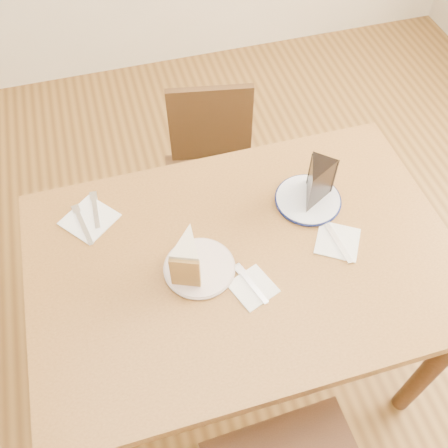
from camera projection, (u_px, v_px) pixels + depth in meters
The scene contains 14 objects.
ground at pixel (238, 357), 2.00m from camera, with size 4.00×4.00×0.00m, color #4C3114.
table at pixel (243, 274), 1.48m from camera, with size 1.20×0.80×0.75m.
chair_far at pixel (214, 177), 2.00m from camera, with size 0.44×0.44×0.77m.
plate_cream at pixel (199, 268), 1.37m from camera, with size 0.19×0.19×0.01m, color silver.
plate_navy at pixel (308, 200), 1.51m from camera, with size 0.19×0.19×0.01m, color white.
carrot_cake at pixel (189, 255), 1.32m from camera, with size 0.07×0.11×0.11m, color #F4E7CA, non-canonical shape.
chocolate_cake at pixel (315, 186), 1.45m from camera, with size 0.08×0.11×0.13m, color black, non-canonical shape.
napkin_cream at pixel (253, 288), 1.34m from camera, with size 0.11×0.11×0.00m, color white.
napkin_navy at pixel (338, 241), 1.43m from camera, with size 0.12×0.12×0.00m, color white.
napkin_spare at pixel (90, 219), 1.47m from camera, with size 0.13×0.13×0.00m, color white.
fork_cream at pixel (251, 284), 1.34m from camera, with size 0.01×0.14×0.00m, color silver.
knife_navy at pixel (336, 239), 1.42m from camera, with size 0.02×0.17×0.00m, color silver.
fork_spare at pixel (95, 210), 1.49m from camera, with size 0.01×0.14×0.00m, color silver.
knife_spare at pixel (83, 225), 1.46m from camera, with size 0.01×0.16×0.00m, color silver.
Camera 1 is at (-0.26, -0.71, 1.93)m, focal length 40.00 mm.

